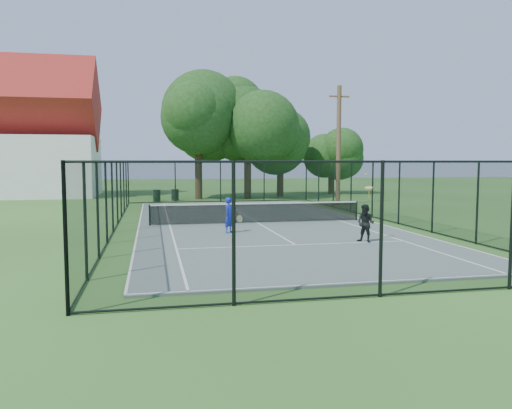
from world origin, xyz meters
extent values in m
plane|color=#30571D|center=(0.00, 0.00, 0.00)|extent=(120.00, 120.00, 0.00)
cube|color=slate|center=(0.00, 0.00, 0.03)|extent=(11.00, 24.00, 0.06)
cylinder|color=black|center=(-5.00, 0.00, 0.53)|extent=(0.08, 0.08, 0.95)
cylinder|color=black|center=(5.00, 0.00, 0.53)|extent=(0.08, 0.08, 0.95)
cube|color=black|center=(0.00, 0.00, 0.53)|extent=(10.00, 0.03, 0.88)
cube|color=white|center=(0.00, 0.00, 0.98)|extent=(10.00, 0.05, 0.06)
cylinder|color=#332114|center=(-1.30, 16.14, 1.88)|extent=(0.56, 0.56, 3.77)
sphere|color=black|center=(-1.30, 16.14, 5.46)|extent=(6.79, 6.79, 6.79)
cylinder|color=#332114|center=(2.58, 15.99, 1.94)|extent=(0.56, 0.56, 3.88)
sphere|color=black|center=(2.58, 15.99, 5.61)|extent=(6.95, 6.95, 6.95)
cylinder|color=#332114|center=(5.74, 17.88, 1.78)|extent=(0.56, 0.56, 3.57)
sphere|color=black|center=(5.74, 17.88, 4.98)|extent=(5.66, 5.66, 5.66)
cylinder|color=#332114|center=(11.27, 20.47, 1.27)|extent=(0.56, 0.56, 2.54)
sphere|color=black|center=(11.27, 20.47, 3.66)|extent=(4.44, 4.44, 4.44)
cube|color=silver|center=(-17.00, 22.00, 2.50)|extent=(15.00, 8.00, 5.00)
cube|color=maroon|center=(-17.00, 22.00, 7.80)|extent=(15.30, 8.15, 8.15)
cylinder|color=black|center=(-4.55, 14.39, 0.41)|extent=(0.54, 0.54, 0.82)
cylinder|color=black|center=(-4.55, 14.39, 0.84)|extent=(0.58, 0.58, 0.05)
cylinder|color=black|center=(-3.19, 14.95, 0.41)|extent=(0.54, 0.54, 0.82)
cylinder|color=black|center=(-3.19, 14.95, 0.84)|extent=(0.58, 0.58, 0.05)
cylinder|color=#4C3823|center=(7.49, 9.00, 4.00)|extent=(0.30, 0.30, 8.00)
cube|color=#4C3823|center=(7.49, 9.00, 7.28)|extent=(1.40, 0.10, 0.10)
imported|color=#1525BA|center=(-1.81, -3.02, 0.78)|extent=(0.61, 0.63, 1.45)
torus|color=gold|center=(-1.36, -2.87, 0.61)|extent=(0.27, 0.18, 0.29)
cylinder|color=silver|center=(-1.36, -2.87, 0.61)|extent=(0.23, 0.15, 0.25)
imported|color=black|center=(2.64, -6.34, 0.74)|extent=(0.83, 0.84, 1.37)
torus|color=gold|center=(2.89, -5.99, 2.01)|extent=(0.30, 0.28, 0.14)
cylinder|color=silver|center=(2.89, -5.99, 2.01)|extent=(0.26, 0.24, 0.11)
sphere|color=#CCE526|center=(2.84, -5.83, 2.50)|extent=(0.07, 0.07, 0.07)
camera|label=1|loc=(-4.86, -22.96, 2.98)|focal=35.00mm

